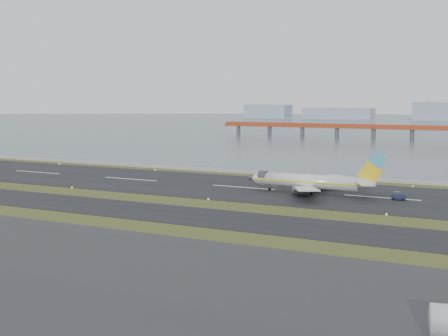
% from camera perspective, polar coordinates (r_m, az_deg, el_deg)
% --- Properties ---
extents(ground, '(1000.00, 1000.00, 0.00)m').
position_cam_1_polar(ground, '(138.98, -3.01, -3.76)').
color(ground, '#344719').
rests_on(ground, ground).
extents(apron_strip, '(1000.00, 50.00, 0.10)m').
position_cam_1_polar(apron_strip, '(95.69, -19.17, -9.10)').
color(apron_strip, '#2F2F31').
rests_on(apron_strip, ground).
extents(taxiway_strip, '(1000.00, 18.00, 0.10)m').
position_cam_1_polar(taxiway_strip, '(128.76, -5.57, -4.63)').
color(taxiway_strip, black).
rests_on(taxiway_strip, ground).
extents(runway_strip, '(1000.00, 45.00, 0.10)m').
position_cam_1_polar(runway_strip, '(165.54, 1.96, -2.00)').
color(runway_strip, black).
rests_on(runway_strip, ground).
extents(seawall, '(1000.00, 2.50, 1.00)m').
position_cam_1_polar(seawall, '(193.05, 5.54, -0.60)').
color(seawall, '#999A94').
rests_on(seawall, ground).
extents(bay_water, '(1400.00, 800.00, 1.30)m').
position_cam_1_polar(bay_water, '(584.09, 19.17, 4.08)').
color(bay_water, '#4C5E6C').
rests_on(bay_water, ground).
extents(red_pier, '(260.00, 5.00, 10.20)m').
position_cam_1_polar(red_pier, '(373.08, 18.59, 3.78)').
color(red_pier, '#A33A1C').
rests_on(red_pier, ground).
extents(far_shoreline, '(1400.00, 80.00, 60.50)m').
position_cam_1_polar(far_shoreline, '(741.91, 21.65, 4.99)').
color(far_shoreline, '#97A1B3').
rests_on(far_shoreline, ground).
extents(airliner, '(38.52, 32.89, 12.80)m').
position_cam_1_polar(airliner, '(155.74, 8.96, -1.38)').
color(airliner, silver).
rests_on(airliner, ground).
extents(pushback_tug, '(3.51, 2.16, 2.20)m').
position_cam_1_polar(pushback_tug, '(151.80, 17.31, -2.75)').
color(pushback_tug, '#161D3D').
rests_on(pushback_tug, ground).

